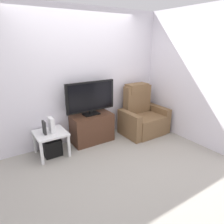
# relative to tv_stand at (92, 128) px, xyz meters

# --- Properties ---
(ground_plane) EXTENTS (6.40, 6.40, 0.00)m
(ground_plane) POSITION_rel_tv_stand_xyz_m (-0.11, -0.86, -0.29)
(ground_plane) COLOR #9E998E
(wall_back) EXTENTS (6.40, 0.06, 2.60)m
(wall_back) POSITION_rel_tv_stand_xyz_m (-0.11, 0.27, 1.01)
(wall_back) COLOR silver
(wall_back) RESTS_ON ground
(wall_side) EXTENTS (0.06, 4.48, 2.60)m
(wall_side) POSITION_rel_tv_stand_xyz_m (1.77, -0.86, 1.01)
(wall_side) COLOR silver
(wall_side) RESTS_ON ground
(tv_stand) EXTENTS (0.83, 0.42, 0.58)m
(tv_stand) POSITION_rel_tv_stand_xyz_m (0.00, 0.00, 0.00)
(tv_stand) COLOR #4C2D1E
(tv_stand) RESTS_ON ground
(television) EXTENTS (1.02, 0.20, 0.67)m
(television) POSITION_rel_tv_stand_xyz_m (0.00, 0.02, 0.64)
(television) COLOR black
(television) RESTS_ON tv_stand
(recliner_armchair) EXTENTS (0.98, 0.78, 1.08)m
(recliner_armchair) POSITION_rel_tv_stand_xyz_m (1.17, -0.19, 0.08)
(recliner_armchair) COLOR brown
(recliner_armchair) RESTS_ON ground
(side_table) EXTENTS (0.54, 0.54, 0.44)m
(side_table) POSITION_rel_tv_stand_xyz_m (-0.87, -0.06, 0.08)
(side_table) COLOR white
(side_table) RESTS_ON ground
(subwoofer_box) EXTENTS (0.31, 0.31, 0.31)m
(subwoofer_box) POSITION_rel_tv_stand_xyz_m (-0.87, -0.06, -0.14)
(subwoofer_box) COLOR black
(subwoofer_box) RESTS_ON ground
(book_upright) EXTENTS (0.04, 0.14, 0.24)m
(book_upright) POSITION_rel_tv_stand_xyz_m (-0.97, -0.08, 0.27)
(book_upright) COLOR #262626
(book_upright) RESTS_ON side_table
(game_console) EXTENTS (0.07, 0.20, 0.26)m
(game_console) POSITION_rel_tv_stand_xyz_m (-0.83, -0.05, 0.28)
(game_console) COLOR white
(game_console) RESTS_ON side_table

